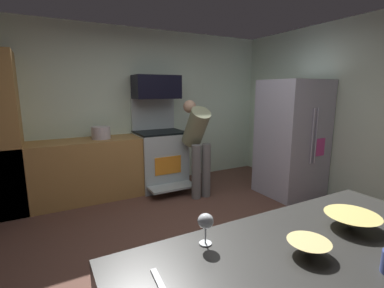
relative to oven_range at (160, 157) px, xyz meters
The scene contains 13 objects.
ground_plane 2.06m from the oven_range, 99.53° to the right, with size 5.20×4.80×0.02m, color brown.
wall_back 0.94m from the oven_range, 131.51° to the left, with size 5.20×0.12×2.60m, color silver.
wall_right 3.06m from the oven_range, 41.67° to the right, with size 0.12×4.80×2.60m, color silver.
lower_cabinet_run 1.23m from the oven_range, behind, with size 2.40×0.60×0.90m, color #A77940.
oven_range is the anchor object (origin of this frame).
microwave 1.16m from the oven_range, 90.00° to the left, with size 0.74×0.38×0.37m, color black.
refrigerator 2.13m from the oven_range, 36.01° to the right, with size 0.87×0.80×1.77m.
person_cook 0.80m from the oven_range, 59.52° to the right, with size 0.31×0.60×1.46m.
mixing_bowl_large 3.57m from the oven_range, 101.22° to the right, with size 0.19×0.19×0.06m, color #E1C67B.
mixing_bowl_small 3.46m from the oven_range, 94.71° to the right, with size 0.28×0.28×0.07m, color #E2CB6F.
wine_glass_far 3.40m from the oven_range, 108.21° to the right, with size 0.08×0.08×0.15m.
knife_paring 3.65m from the oven_range, 111.78° to the right, with size 0.22×0.02×0.01m, color #B7BABF.
stock_pot 1.05m from the oven_range, behind, with size 0.27×0.27×0.18m, color #C1B8C0.
Camera 1 is at (-1.35, -2.25, 1.62)m, focal length 25.93 mm.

